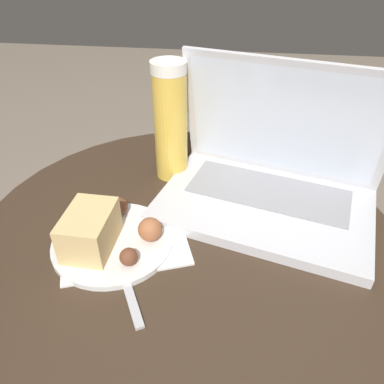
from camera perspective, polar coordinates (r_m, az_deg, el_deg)
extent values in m
cylinder|color=#515156|center=(0.82, -0.79, -19.38)|extent=(0.09, 0.09, 0.50)
cylinder|color=#38281C|center=(0.63, -0.99, -5.77)|extent=(0.68, 0.68, 0.02)
cube|color=white|center=(0.59, -10.10, -7.76)|extent=(0.22, 0.19, 0.00)
cube|color=silver|center=(0.66, 10.78, -2.19)|extent=(0.40, 0.31, 0.02)
cube|color=gray|center=(0.68, 11.55, 0.15)|extent=(0.30, 0.18, 0.00)
cube|color=silver|center=(0.67, 13.78, 10.44)|extent=(0.36, 0.14, 0.22)
cube|color=silver|center=(0.67, 13.72, 10.30)|extent=(0.33, 0.12, 0.20)
cylinder|color=gold|center=(0.70, -3.27, 9.81)|extent=(0.06, 0.06, 0.20)
cylinder|color=white|center=(0.66, -3.61, 18.51)|extent=(0.06, 0.06, 0.02)
cylinder|color=silver|center=(0.60, -11.94, -7.44)|extent=(0.19, 0.19, 0.01)
cube|color=#DBB775|center=(0.57, -15.31, -5.62)|extent=(0.07, 0.10, 0.06)
sphere|color=#9E5B38|center=(0.57, -6.41, -5.68)|extent=(0.04, 0.04, 0.04)
sphere|color=brown|center=(0.63, -11.11, -2.10)|extent=(0.03, 0.03, 0.03)
sphere|color=brown|center=(0.54, -9.63, -9.72)|extent=(0.03, 0.03, 0.03)
cube|color=#B2B2B7|center=(0.53, -9.65, -14.60)|extent=(0.07, 0.11, 0.00)
cube|color=#B2B2B7|center=(0.59, -11.63, -8.28)|extent=(0.05, 0.06, 0.00)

